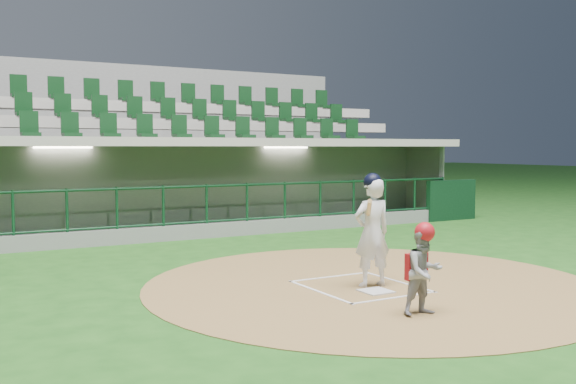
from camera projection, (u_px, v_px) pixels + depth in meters
name	position (u px, v px, depth m)	size (l,w,h in m)	color
ground	(349.00, 284.00, 10.21)	(120.00, 120.00, 0.00)	#1A4A15
dirt_circle	(372.00, 284.00, 10.18)	(7.20, 7.20, 0.01)	brown
home_plate	(376.00, 291.00, 9.60)	(0.43, 0.43, 0.02)	silver
batter_box_chalk	(360.00, 286.00, 9.95)	(1.55, 1.80, 0.01)	white
dugout_structure	(183.00, 193.00, 16.98)	(16.40, 3.70, 3.00)	slate
seating_deck	(145.00, 172.00, 19.59)	(17.00, 6.72, 5.15)	gray
batter	(372.00, 230.00, 9.92)	(0.87, 0.88, 1.77)	white
catcher	(424.00, 269.00, 8.25)	(0.57, 0.46, 1.21)	#95959A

